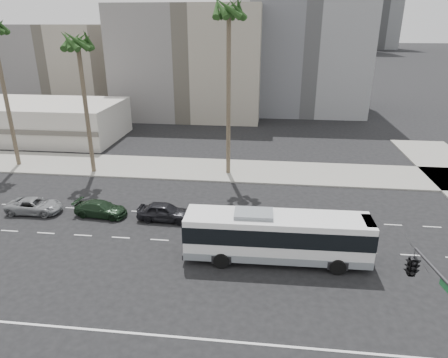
# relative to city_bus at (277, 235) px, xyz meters

# --- Properties ---
(ground) EXTENTS (700.00, 700.00, 0.00)m
(ground) POSITION_rel_city_bus_xyz_m (-2.60, 1.60, -1.86)
(ground) COLOR black
(ground) RESTS_ON ground
(sidewalk_north) EXTENTS (120.00, 7.00, 0.15)m
(sidewalk_north) POSITION_rel_city_bus_xyz_m (-2.60, 17.10, -1.78)
(sidewalk_north) COLOR gray
(sidewalk_north) RESTS_ON ground
(commercial_low) EXTENTS (22.00, 12.16, 5.00)m
(commercial_low) POSITION_rel_city_bus_xyz_m (-32.60, 27.59, 0.64)
(commercial_low) COLOR beige
(commercial_low) RESTS_ON ground
(midrise_beige_west) EXTENTS (24.00, 18.00, 18.00)m
(midrise_beige_west) POSITION_rel_city_bus_xyz_m (-14.60, 46.60, 7.14)
(midrise_beige_west) COLOR gray
(midrise_beige_west) RESTS_ON ground
(midrise_gray_center) EXTENTS (20.00, 20.00, 26.00)m
(midrise_gray_center) POSITION_rel_city_bus_xyz_m (5.40, 53.60, 11.14)
(midrise_gray_center) COLOR slate
(midrise_gray_center) RESTS_ON ground
(midrise_beige_far) EXTENTS (18.00, 16.00, 15.00)m
(midrise_beige_far) POSITION_rel_city_bus_xyz_m (-40.60, 51.60, 5.64)
(midrise_beige_far) COLOR gray
(midrise_beige_far) RESTS_ON ground
(city_bus) EXTENTS (12.37, 3.02, 3.54)m
(city_bus) POSITION_rel_city_bus_xyz_m (0.00, 0.00, 0.00)
(city_bus) COLOR white
(city_bus) RESTS_ON ground
(car_a) EXTENTS (1.91, 4.48, 1.51)m
(car_a) POSITION_rel_city_bus_xyz_m (-9.03, 4.84, -1.11)
(car_a) COLOR black
(car_a) RESTS_ON ground
(car_b) EXTENTS (2.22, 4.58, 1.29)m
(car_b) POSITION_rel_city_bus_xyz_m (-14.53, 4.99, -1.22)
(car_b) COLOR black
(car_b) RESTS_ON ground
(car_c) EXTENTS (2.25, 4.65, 1.28)m
(car_c) POSITION_rel_city_bus_xyz_m (-20.38, 4.91, -1.22)
(car_c) COLOR gray
(car_c) RESTS_ON ground
(traffic_signal) EXTENTS (3.09, 4.15, 6.64)m
(traffic_signal) POSITION_rel_city_bus_xyz_m (5.36, -9.18, 3.68)
(traffic_signal) COLOR #262628
(traffic_signal) RESTS_ON ground
(palm_near) EXTENTS (5.17, 5.17, 17.40)m
(palm_near) POSITION_rel_city_bus_xyz_m (-4.99, 16.18, 13.91)
(palm_near) COLOR brown
(palm_near) RESTS_ON ground
(palm_mid) EXTENTS (4.69, 4.69, 14.49)m
(palm_mid) POSITION_rel_city_bus_xyz_m (-19.56, 14.94, 11.18)
(palm_mid) COLOR brown
(palm_mid) RESTS_ON ground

